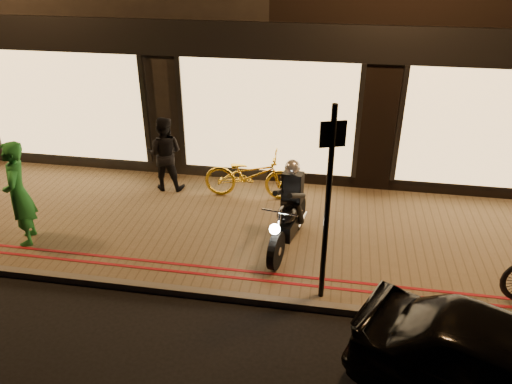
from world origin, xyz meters
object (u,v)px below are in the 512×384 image
(sign_post, at_px, (328,198))
(person_green, at_px, (18,194))
(bicycle_gold, at_px, (250,175))
(motorcycle, at_px, (289,215))

(sign_post, xyz_separation_m, person_green, (-5.22, 0.65, -0.74))
(sign_post, relative_size, bicycle_gold, 1.58)
(bicycle_gold, xyz_separation_m, person_green, (-3.59, -2.31, 0.44))
(motorcycle, distance_m, sign_post, 1.79)
(motorcycle, xyz_separation_m, sign_post, (0.65, -1.28, 1.06))
(sign_post, height_order, person_green, sign_post)
(motorcycle, xyz_separation_m, bicycle_gold, (-0.98, 1.68, -0.12))
(sign_post, relative_size, person_green, 1.60)
(motorcycle, bearing_deg, person_green, -161.82)
(motorcycle, height_order, person_green, person_green)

